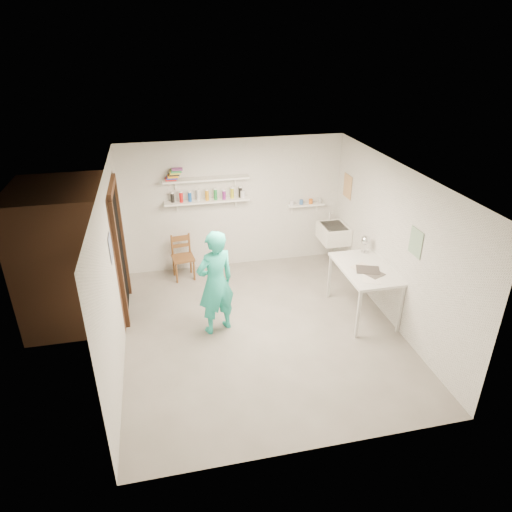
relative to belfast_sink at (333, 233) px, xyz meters
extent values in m
cube|color=slate|center=(-1.75, -1.70, -0.71)|extent=(4.00, 4.50, 0.02)
cube|color=silver|center=(-1.75, -1.70, 1.71)|extent=(4.00, 4.50, 0.02)
cube|color=silver|center=(-1.75, 0.56, 0.50)|extent=(4.00, 0.02, 2.40)
cube|color=silver|center=(-1.75, -3.96, 0.50)|extent=(4.00, 0.02, 2.40)
cube|color=silver|center=(-3.76, -1.70, 0.50)|extent=(0.02, 4.50, 2.40)
cube|color=silver|center=(0.26, -1.70, 0.50)|extent=(0.02, 4.50, 2.40)
cube|color=black|center=(-3.74, -0.65, 0.30)|extent=(0.02, 0.90, 2.00)
cube|color=brown|center=(-4.45, -0.65, 0.35)|extent=(1.40, 1.50, 2.10)
cube|color=brown|center=(-3.72, -0.65, 1.35)|extent=(0.06, 1.05, 0.10)
cube|color=brown|center=(-3.72, -1.15, 0.30)|extent=(0.06, 0.10, 2.00)
cube|color=brown|center=(-3.72, -0.15, 0.30)|extent=(0.06, 0.10, 2.00)
cube|color=white|center=(-2.25, 0.43, 0.65)|extent=(1.50, 0.22, 0.03)
cube|color=white|center=(-2.25, 0.43, 1.05)|extent=(1.50, 0.22, 0.03)
cube|color=white|center=(-0.40, 0.47, 0.42)|extent=(0.70, 0.14, 0.03)
cube|color=#334C7F|center=(-3.74, -1.65, 0.85)|extent=(0.01, 0.28, 0.36)
cube|color=#995933|center=(0.24, 0.10, 0.85)|extent=(0.01, 0.34, 0.42)
cube|color=#3F724C|center=(0.24, -2.25, 0.80)|extent=(0.01, 0.30, 0.38)
cube|color=white|center=(0.00, 0.00, 0.00)|extent=(0.48, 0.60, 0.30)
imported|color=#26C1AA|center=(-2.40, -1.54, 0.11)|extent=(0.69, 0.58, 1.61)
cylinder|color=beige|center=(-2.31, -1.33, 0.37)|extent=(0.28, 0.14, 0.29)
cube|color=brown|center=(-2.76, 0.18, -0.30)|extent=(0.41, 0.40, 0.80)
cube|color=silver|center=(-0.11, -1.60, -0.29)|extent=(0.74, 1.23, 0.82)
sphere|color=silver|center=(0.09, -1.11, 0.34)|extent=(0.15, 0.15, 0.15)
cylinder|color=black|center=(-2.87, 0.43, 0.75)|extent=(0.06, 0.06, 0.17)
cylinder|color=red|center=(-2.72, 0.43, 0.75)|extent=(0.06, 0.06, 0.17)
cylinder|color=blue|center=(-2.56, 0.43, 0.75)|extent=(0.06, 0.06, 0.17)
cylinder|color=white|center=(-2.41, 0.43, 0.75)|extent=(0.06, 0.06, 0.17)
cylinder|color=orange|center=(-2.25, 0.43, 0.75)|extent=(0.06, 0.06, 0.17)
cylinder|color=#268C3F|center=(-2.09, 0.43, 0.75)|extent=(0.06, 0.06, 0.17)
cylinder|color=#8C268C|center=(-1.94, 0.43, 0.75)|extent=(0.06, 0.06, 0.17)
cylinder|color=gold|center=(-1.78, 0.43, 0.75)|extent=(0.06, 0.06, 0.17)
cylinder|color=black|center=(-1.63, 0.43, 0.75)|extent=(0.06, 0.06, 0.17)
cube|color=red|center=(-2.85, 0.43, 1.08)|extent=(0.18, 0.14, 0.03)
cube|color=#1933A5|center=(-2.83, 0.43, 1.11)|extent=(0.18, 0.14, 0.03)
cube|color=orange|center=(-2.81, 0.43, 1.14)|extent=(0.18, 0.14, 0.03)
cube|color=black|center=(-2.79, 0.43, 1.16)|extent=(0.18, 0.14, 0.03)
cube|color=yellow|center=(-2.77, 0.43, 1.19)|extent=(0.18, 0.14, 0.03)
cube|color=#338C4C|center=(-2.75, 0.43, 1.22)|extent=(0.18, 0.14, 0.03)
cube|color=#8C3F8C|center=(-2.73, 0.43, 1.25)|extent=(0.18, 0.14, 0.03)
cylinder|color=silver|center=(-0.61, 0.47, 0.48)|extent=(0.07, 0.07, 0.09)
cylinder|color=#335999|center=(-0.47, 0.47, 0.48)|extent=(0.07, 0.07, 0.09)
cylinder|color=orange|center=(-0.33, 0.47, 0.48)|extent=(0.07, 0.07, 0.09)
cylinder|color=#999999|center=(-0.19, 0.47, 0.48)|extent=(0.07, 0.07, 0.09)
cube|color=silver|center=(-0.11, -1.60, 0.12)|extent=(0.30, 0.22, 0.00)
cube|color=#4C4742|center=(-0.11, -1.60, 0.13)|extent=(0.30, 0.22, 0.00)
cube|color=beige|center=(-0.11, -1.60, 0.13)|extent=(0.30, 0.22, 0.00)
cube|color=#383330|center=(-0.11, -1.60, 0.14)|extent=(0.30, 0.22, 0.00)
camera|label=1|loc=(-3.06, -7.21, 3.36)|focal=32.00mm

